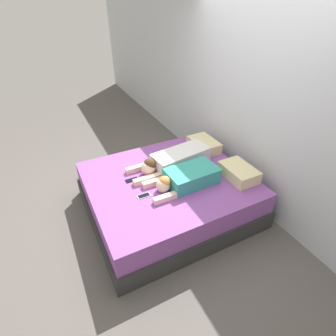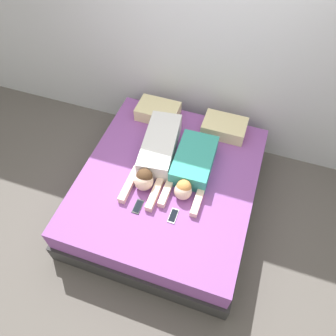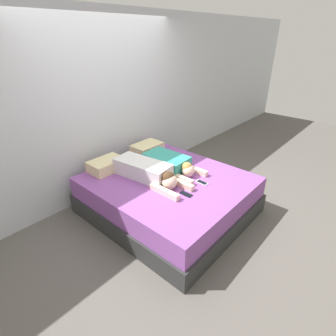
% 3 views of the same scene
% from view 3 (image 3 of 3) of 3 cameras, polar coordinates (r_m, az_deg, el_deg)
% --- Properties ---
extents(ground_plane, '(12.00, 12.00, 0.00)m').
position_cam_3_polar(ground_plane, '(3.81, 0.00, -9.20)').
color(ground_plane, '#5B5651').
extents(wall_back, '(12.00, 0.06, 2.60)m').
position_cam_3_polar(wall_back, '(4.05, -12.84, 12.88)').
color(wall_back, silver).
rests_on(wall_back, ground_plane).
extents(bed, '(1.83, 2.05, 0.53)m').
position_cam_3_polar(bed, '(3.66, 0.00, -5.88)').
color(bed, '#2D2D2D').
rests_on(bed, ground_plane).
extents(pillow_head_left, '(0.48, 0.32, 0.15)m').
position_cam_3_polar(pillow_head_left, '(3.79, -13.21, 0.64)').
color(pillow_head_left, beige).
rests_on(pillow_head_left, bed).
extents(pillow_head_right, '(0.48, 0.32, 0.15)m').
position_cam_3_polar(pillow_head_right, '(4.24, -4.57, 4.27)').
color(pillow_head_right, beige).
rests_on(pillow_head_right, bed).
extents(person_left, '(0.43, 1.15, 0.22)m').
position_cam_3_polar(person_left, '(3.46, -4.32, -0.81)').
color(person_left, silver).
rests_on(person_left, bed).
extents(person_right, '(0.40, 0.91, 0.20)m').
position_cam_3_polar(person_right, '(3.69, 0.58, 1.01)').
color(person_right, teal).
rests_on(person_right, bed).
extents(cell_phone_left, '(0.07, 0.16, 0.01)m').
position_cam_3_polar(cell_phone_left, '(3.17, 3.94, -5.68)').
color(cell_phone_left, black).
rests_on(cell_phone_left, bed).
extents(cell_phone_right, '(0.07, 0.16, 0.01)m').
position_cam_3_polar(cell_phone_right, '(3.43, 7.40, -3.14)').
color(cell_phone_right, silver).
rests_on(cell_phone_right, bed).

